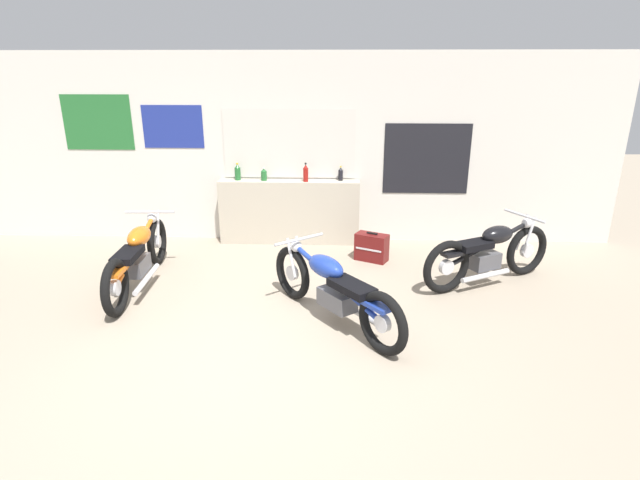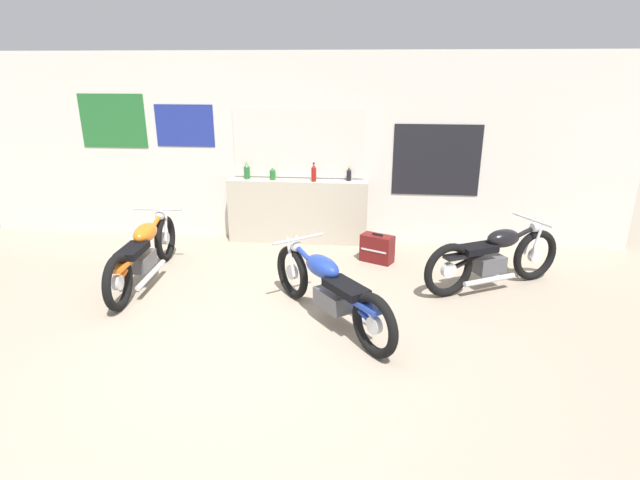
% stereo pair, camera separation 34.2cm
% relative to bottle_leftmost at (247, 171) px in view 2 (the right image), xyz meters
% --- Properties ---
extents(ground_plane, '(24.00, 24.00, 0.00)m').
position_rel_bottle_leftmost_xyz_m(ground_plane, '(0.68, -3.39, -1.08)').
color(ground_plane, gray).
extents(wall_back, '(10.00, 0.07, 2.80)m').
position_rel_bottle_leftmost_xyz_m(wall_back, '(0.69, 0.15, 0.32)').
color(wall_back, silver).
rests_on(wall_back, ground_plane).
extents(sill_counter, '(2.11, 0.28, 0.97)m').
position_rel_bottle_leftmost_xyz_m(sill_counter, '(0.77, -0.02, -0.60)').
color(sill_counter, '#B7AD99').
rests_on(sill_counter, ground_plane).
extents(bottle_leftmost, '(0.09, 0.09, 0.26)m').
position_rel_bottle_leftmost_xyz_m(bottle_leftmost, '(0.00, 0.00, 0.00)').
color(bottle_leftmost, '#23662D').
rests_on(bottle_leftmost, sill_counter).
extents(bottle_left_center, '(0.09, 0.09, 0.19)m').
position_rel_bottle_leftmost_xyz_m(bottle_left_center, '(0.40, -0.02, -0.03)').
color(bottle_left_center, '#23662D').
rests_on(bottle_left_center, sill_counter).
extents(bottle_center, '(0.07, 0.07, 0.28)m').
position_rel_bottle_leftmost_xyz_m(bottle_center, '(1.03, -0.07, 0.01)').
color(bottle_center, maroon).
rests_on(bottle_center, sill_counter).
extents(bottle_right_center, '(0.07, 0.07, 0.21)m').
position_rel_bottle_leftmost_xyz_m(bottle_right_center, '(1.54, 0.02, -0.02)').
color(bottle_right_center, black).
rests_on(bottle_right_center, sill_counter).
extents(motorcycle_orange, '(0.64, 2.15, 0.80)m').
position_rel_bottle_leftmost_xyz_m(motorcycle_orange, '(-0.91, -1.75, -0.69)').
color(motorcycle_orange, black).
rests_on(motorcycle_orange, ground_plane).
extents(motorcycle_blue, '(1.42, 1.72, 0.78)m').
position_rel_bottle_leftmost_xyz_m(motorcycle_blue, '(1.47, -2.58, -0.69)').
color(motorcycle_blue, black).
rests_on(motorcycle_blue, ground_plane).
extents(motorcycle_black, '(1.78, 1.04, 0.83)m').
position_rel_bottle_leftmost_xyz_m(motorcycle_black, '(3.38, -1.49, -0.68)').
color(motorcycle_black, black).
rests_on(motorcycle_black, ground_plane).
extents(hard_case_darkred, '(0.49, 0.39, 0.41)m').
position_rel_bottle_leftmost_xyz_m(hard_case_darkred, '(1.99, -0.76, -0.89)').
color(hard_case_darkred, maroon).
rests_on(hard_case_darkred, ground_plane).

